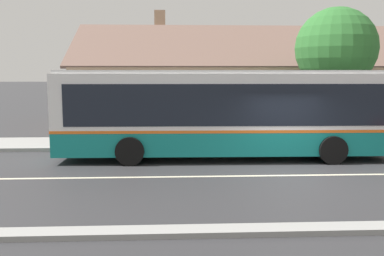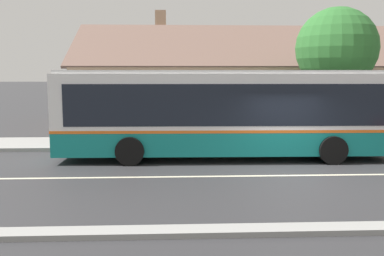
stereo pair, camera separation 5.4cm
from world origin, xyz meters
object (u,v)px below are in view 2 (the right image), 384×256
at_px(bus_stop_sign, 361,109).
at_px(transit_bus, 223,111).
at_px(street_tree_primary, 337,49).
at_px(bench_by_building, 98,135).

bearing_deg(bus_stop_sign, transit_bus, -161.31).
relative_size(transit_bus, street_tree_primary, 1.98).
distance_m(bench_by_building, bus_stop_sign, 11.30).
bearing_deg(transit_bus, bus_stop_sign, 18.69).
bearing_deg(bench_by_building, transit_bus, -25.34).
distance_m(transit_bus, street_tree_primary, 7.36).
height_order(transit_bus, bus_stop_sign, transit_bus).
xyz_separation_m(street_tree_primary, bus_stop_sign, (0.49, -1.82, -2.65)).
bearing_deg(bench_by_building, bus_stop_sign, -1.54).
relative_size(transit_bus, bench_by_building, 7.71).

